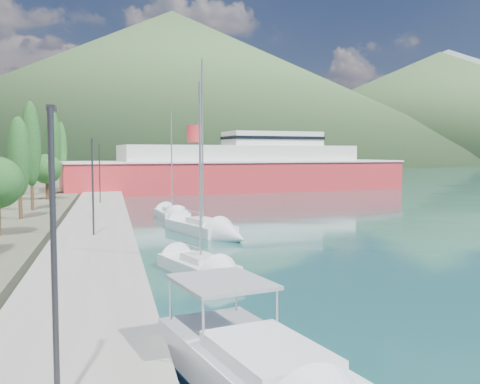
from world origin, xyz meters
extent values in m
plane|color=#194748|center=(0.00, 120.00, 0.00)|extent=(1400.00, 1400.00, 0.00)
cube|color=gray|center=(-9.00, 26.00, 0.40)|extent=(5.00, 88.00, 0.80)
cone|color=slate|center=(80.00, 680.00, 90.00)|extent=(760.00, 760.00, 180.00)
cone|color=slate|center=(420.00, 600.00, 70.00)|extent=(640.00, 640.00, 140.00)
cone|color=#3C5A31|center=(40.00, 400.00, 57.50)|extent=(480.00, 480.00, 115.00)
cone|color=#3C5A31|center=(260.00, 380.00, 45.00)|extent=(420.00, 420.00, 90.00)
cylinder|color=#47301E|center=(-14.92, 26.68, 1.60)|extent=(0.30, 0.30, 1.79)
ellipsoid|color=#1E4D1E|center=(-14.92, 26.68, 5.67)|extent=(1.80, 1.80, 6.35)
cylinder|color=#47301E|center=(-14.92, 33.38, 1.80)|extent=(0.30, 0.30, 2.19)
ellipsoid|color=#1E4D1E|center=(-14.92, 33.38, 6.77)|extent=(1.80, 1.80, 7.77)
cylinder|color=#47301E|center=(-14.92, 45.29, 1.75)|extent=(0.36, 0.36, 2.10)
sphere|color=#1E4D1E|center=(-14.92, 45.29, 4.15)|extent=(3.37, 3.37, 3.37)
cylinder|color=#47301E|center=(-14.92, 53.11, 1.89)|extent=(0.30, 0.30, 2.37)
ellipsoid|color=#1E4D1E|center=(-14.92, 53.11, 7.28)|extent=(1.80, 1.80, 8.41)
cylinder|color=#47301E|center=(-14.92, 63.89, 1.78)|extent=(0.30, 0.30, 2.17)
ellipsoid|color=#1E4D1E|center=(-14.92, 63.89, 6.70)|extent=(1.80, 1.80, 7.68)
cylinder|color=#2D2D33|center=(-9.00, -7.80, 3.80)|extent=(0.12, 0.12, 6.00)
cube|color=#2D2D33|center=(-9.00, -7.55, 6.80)|extent=(0.15, 0.50, 0.12)
cylinder|color=#2D2D33|center=(-9.00, 15.99, 3.80)|extent=(0.12, 0.12, 6.00)
cube|color=#2D2D33|center=(-9.00, 16.24, 6.80)|extent=(0.15, 0.50, 0.12)
cylinder|color=#2D2D33|center=(-9.00, 38.70, 3.80)|extent=(0.12, 0.12, 6.00)
cube|color=#2D2D33|center=(-9.00, 38.95, 6.80)|extent=(0.15, 0.50, 0.12)
cube|color=silver|center=(-4.69, -6.52, 0.74)|extent=(3.95, 6.88, 1.09)
cube|color=silver|center=(-4.52, -7.29, 1.43)|extent=(2.71, 3.54, 0.39)
cube|color=gray|center=(-5.08, -4.83, 2.52)|extent=(2.80, 3.12, 0.10)
cube|color=silver|center=(-3.78, 7.44, 0.23)|extent=(3.63, 5.58, 0.83)
cube|color=silver|center=(-3.67, 7.11, 0.78)|extent=(1.85, 2.36, 0.32)
cylinder|color=silver|center=(-3.67, 7.11, 5.02)|extent=(0.12, 0.12, 8.74)
cone|color=silver|center=(-2.74, 4.29, 0.23)|extent=(2.77, 2.96, 2.12)
cube|color=silver|center=(-1.45, 20.76, 0.27)|extent=(4.64, 7.40, 0.98)
cube|color=silver|center=(-1.30, 20.32, 0.93)|extent=(2.33, 3.13, 0.38)
cylinder|color=silver|center=(-1.30, 20.32, 6.77)|extent=(0.12, 0.12, 12.02)
cone|color=silver|center=(0.00, 16.55, 0.27)|extent=(3.43, 3.89, 2.51)
cube|color=silver|center=(-2.54, 30.28, 0.25)|extent=(2.91, 5.50, 0.90)
cube|color=silver|center=(-2.50, 29.94, 0.85)|extent=(1.62, 2.25, 0.35)
cylinder|color=silver|center=(-2.50, 29.94, 5.22)|extent=(0.12, 0.12, 9.03)
cone|color=silver|center=(-2.14, 26.94, 0.25)|extent=(2.58, 2.71, 2.31)
cube|color=red|center=(12.01, 63.37, 2.04)|extent=(54.76, 18.34, 5.19)
cube|color=silver|center=(12.01, 63.37, 4.63)|extent=(55.18, 18.72, 0.28)
cube|color=silver|center=(12.01, 63.37, 5.75)|extent=(38.00, 14.20, 2.78)
cube|color=silver|center=(17.52, 64.13, 8.25)|extent=(15.85, 8.88, 2.22)
cylinder|color=red|center=(4.66, 62.36, 8.90)|extent=(2.41, 2.41, 2.59)
camera|label=1|loc=(-7.91, -18.56, 5.93)|focal=40.00mm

